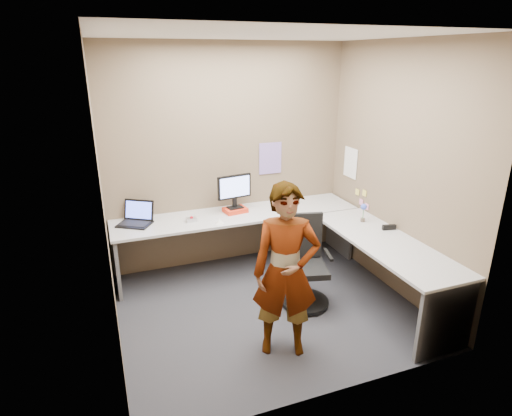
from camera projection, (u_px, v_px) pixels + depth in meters
name	position (u px, v px, depth m)	size (l,w,h in m)	color
ground	(267.00, 308.00, 4.54)	(3.00, 3.00, 0.00)	#27272D
wall_back	(228.00, 158.00, 5.23)	(3.00, 3.00, 0.00)	brown
wall_right	(398.00, 172.00, 4.58)	(2.70, 2.70, 0.00)	brown
wall_left	(103.00, 204.00, 3.59)	(2.70, 2.70, 0.00)	brown
ceiling	(270.00, 34.00, 3.63)	(3.00, 3.00, 0.00)	white
desk	(291.00, 238.00, 4.83)	(2.98, 2.58, 0.73)	#BCBCBC
paper_ream	(235.00, 210.00, 5.20)	(0.27, 0.20, 0.05)	red
monitor	(234.00, 189.00, 5.12)	(0.43, 0.15, 0.41)	black
laptop	(137.00, 218.00, 4.84)	(0.46, 0.44, 0.25)	black
trackball_mouse	(191.00, 219.00, 4.91)	(0.12, 0.08, 0.07)	#B7B7BC
origami	(219.00, 221.00, 4.85)	(0.10, 0.10, 0.06)	white
stapler	(389.00, 227.00, 4.67)	(0.15, 0.04, 0.06)	black
flower	(364.00, 210.00, 4.86)	(0.07, 0.07, 0.22)	brown
calendar_purple	(270.00, 158.00, 5.42)	(0.30, 0.01, 0.40)	#846BB7
calendar_white	(351.00, 163.00, 5.41)	(0.01, 0.28, 0.38)	white
sticky_note_a	(364.00, 193.00, 5.20)	(0.01, 0.07, 0.07)	#F2E059
sticky_note_b	(361.00, 202.00, 5.29)	(0.01, 0.07, 0.07)	pink
sticky_note_c	(367.00, 207.00, 5.19)	(0.01, 0.07, 0.07)	pink
sticky_note_d	(357.00, 192.00, 5.34)	(0.01, 0.07, 0.07)	#F2E059
office_chair	(305.00, 269.00, 4.53)	(0.54, 0.52, 0.96)	black
person	(286.00, 272.00, 3.66)	(0.57, 0.38, 1.57)	#999399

